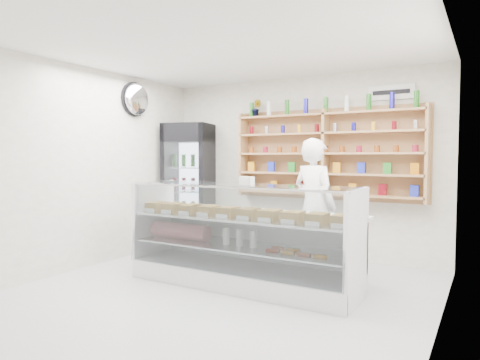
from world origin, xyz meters
The scene contains 8 objects.
room centered at (0.00, 0.00, 1.40)m, with size 5.00×5.00×5.00m.
display_counter centered at (0.06, 0.63, 0.34)m, with size 2.81×0.84×1.22m.
shop_worker centered at (0.62, 1.58, 0.90)m, with size 0.65×0.43×1.80m, color white.
drinks_cooler centered at (-1.85, 2.12, 1.06)m, with size 0.93×0.91×2.11m.
wall_shelving centered at (0.50, 2.34, 1.59)m, with size 2.84×0.28×1.33m.
potted_plant centered at (-0.66, 2.34, 2.33)m, with size 0.15×0.12×0.27m, color #1E6626.
security_mirror centered at (-2.17, 1.20, 2.45)m, with size 0.15×0.50×0.50m, color silver.
wall_sign centered at (1.40, 2.47, 2.45)m, with size 0.62×0.03×0.20m, color white.
Camera 1 is at (2.61, -3.79, 1.55)m, focal length 32.00 mm.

